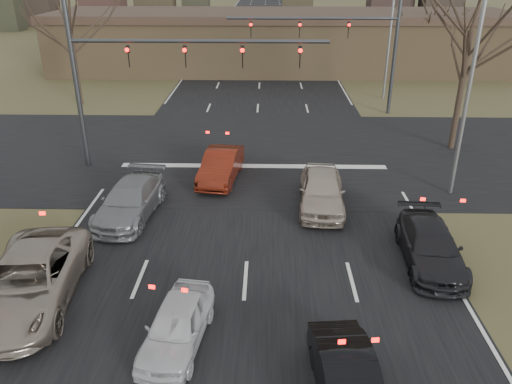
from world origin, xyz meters
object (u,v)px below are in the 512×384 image
at_px(streetlight_right_far, 389,22).
at_px(mast_arm_far, 353,38).
at_px(car_white_sedan, 177,325).
at_px(car_silver_ahead, 322,190).
at_px(car_charcoal_sedan, 430,246).
at_px(car_grey_ahead, 130,200).
at_px(car_red_ahead, 221,166).
at_px(streetlight_right_near, 468,69).
at_px(building, 282,41).
at_px(car_black_hatch, 348,381).
at_px(mast_arm_near, 142,66).
at_px(car_silver_suv, 29,280).

bearing_deg(streetlight_right_far, mast_arm_far, -128.11).
height_order(car_white_sedan, car_silver_ahead, car_silver_ahead).
bearing_deg(car_white_sedan, mast_arm_far, 78.86).
distance_m(car_charcoal_sedan, car_grey_ahead, 11.68).
bearing_deg(mast_arm_far, car_red_ahead, -123.37).
bearing_deg(streetlight_right_near, mast_arm_far, 101.47).
height_order(building, streetlight_right_near, streetlight_right_near).
distance_m(car_grey_ahead, car_red_ahead, 5.11).
height_order(streetlight_right_far, car_black_hatch, streetlight_right_far).
height_order(streetlight_right_near, car_black_hatch, streetlight_right_near).
xyz_separation_m(building, mast_arm_near, (-7.23, -25.00, 2.41)).
bearing_deg(building, car_red_ahead, -97.49).
distance_m(building, car_charcoal_sedan, 34.11).
bearing_deg(car_silver_ahead, car_silver_suv, -140.53).
bearing_deg(building, mast_arm_far, -74.42).
distance_m(building, streetlight_right_far, 13.53).
bearing_deg(car_white_sedan, car_red_ahead, 96.73).
relative_size(mast_arm_near, car_red_ahead, 2.80).
bearing_deg(car_charcoal_sedan, building, 100.54).
distance_m(car_white_sedan, car_silver_ahead, 9.69).
bearing_deg(car_silver_ahead, streetlight_right_near, 18.86).
height_order(mast_arm_near, streetlight_right_near, streetlight_right_near).
xyz_separation_m(mast_arm_far, streetlight_right_near, (2.64, -13.00, 0.57)).
bearing_deg(car_grey_ahead, car_charcoal_sedan, -10.22).
bearing_deg(car_black_hatch, car_white_sedan, 150.67).
relative_size(car_silver_suv, car_grey_ahead, 1.19).
xyz_separation_m(streetlight_right_far, car_grey_ahead, (-14.21, -19.51, -4.88)).
xyz_separation_m(car_silver_suv, car_red_ahead, (4.99, 9.59, -0.09)).
xyz_separation_m(car_charcoal_sedan, car_silver_ahead, (-3.33, 4.24, 0.13)).
xyz_separation_m(streetlight_right_far, car_charcoal_sedan, (-2.99, -22.77, -4.92)).
relative_size(mast_arm_far, car_black_hatch, 2.92).
bearing_deg(streetlight_right_near, car_black_hatch, -117.52).
xyz_separation_m(mast_arm_near, car_white_sedan, (3.50, -12.99, -4.46)).
xyz_separation_m(car_white_sedan, car_charcoal_sedan, (8.06, 4.21, 0.04)).
height_order(building, car_charcoal_sedan, building).
xyz_separation_m(mast_arm_far, car_grey_ahead, (-11.07, -15.51, -4.31)).
bearing_deg(car_grey_ahead, mast_arm_near, 99.56).
distance_m(mast_arm_far, car_grey_ahead, 19.54).
xyz_separation_m(car_white_sedan, car_grey_ahead, (-3.16, 7.47, 0.09)).
relative_size(mast_arm_near, streetlight_right_far, 1.21).
relative_size(building, mast_arm_far, 3.81).
height_order(car_black_hatch, car_silver_ahead, car_silver_ahead).
xyz_separation_m(car_silver_suv, car_silver_ahead, (9.50, 6.73, -0.01)).
height_order(building, car_silver_ahead, building).
xyz_separation_m(building, mast_arm_far, (4.18, -15.00, 2.35)).
height_order(car_silver_suv, car_grey_ahead, car_silver_suv).
bearing_deg(car_white_sedan, streetlight_right_far, 75.59).
xyz_separation_m(mast_arm_far, streetlight_right_far, (3.14, 4.00, 0.57)).
xyz_separation_m(car_grey_ahead, car_red_ahead, (3.38, 3.83, 0.01)).
relative_size(streetlight_right_near, car_silver_suv, 1.73).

